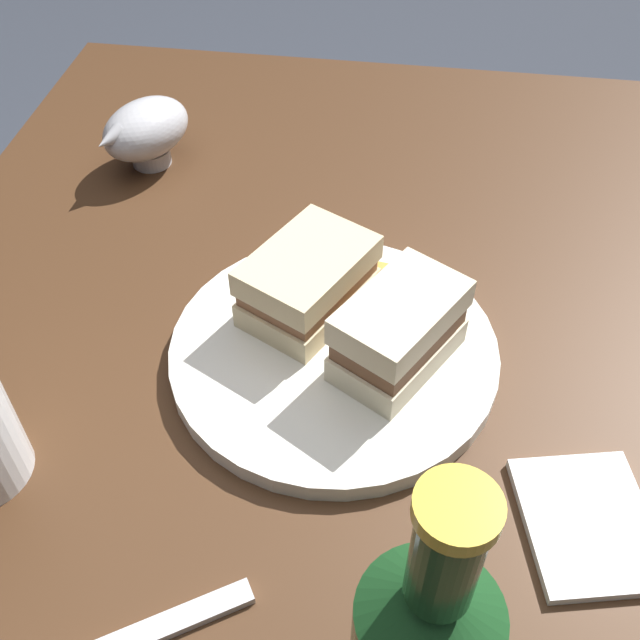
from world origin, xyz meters
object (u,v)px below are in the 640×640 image
at_px(plate, 334,352).
at_px(sandwich_half_left, 399,331).
at_px(sandwich_half_right, 303,281).
at_px(gravy_boat, 145,129).
at_px(napkin, 588,523).

height_order(plate, sandwich_half_left, sandwich_half_left).
xyz_separation_m(sandwich_half_right, gravy_boat, (0.22, 0.21, -0.00)).
bearing_deg(sandwich_half_left, sandwich_half_right, 59.14).
distance_m(gravy_boat, napkin, 0.59).
xyz_separation_m(plate, sandwich_half_right, (0.04, 0.03, 0.04)).
relative_size(sandwich_half_left, napkin, 1.16).
distance_m(sandwich_half_left, gravy_boat, 0.40).
distance_m(plate, napkin, 0.24).
relative_size(gravy_boat, napkin, 1.18).
bearing_deg(napkin, sandwich_half_left, 50.18).
height_order(sandwich_half_left, napkin, sandwich_half_left).
xyz_separation_m(sandwich_half_left, sandwich_half_right, (0.05, 0.09, -0.00)).
xyz_separation_m(sandwich_half_left, gravy_boat, (0.27, 0.30, -0.01)).
bearing_deg(sandwich_half_right, plate, -142.49).
height_order(sandwich_half_right, napkin, sandwich_half_right).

